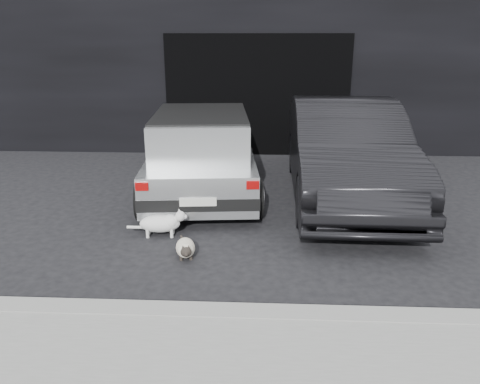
{
  "coord_description": "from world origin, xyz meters",
  "views": [
    {
      "loc": [
        1.12,
        -6.36,
        2.51
      ],
      "look_at": [
        0.83,
        -0.34,
        0.52
      ],
      "focal_mm": 35.0,
      "sensor_mm": 36.0,
      "label": 1
    }
  ],
  "objects_px": {
    "cat_siamese": "(186,248)",
    "cat_white": "(163,223)",
    "silver_hatchback": "(202,149)",
    "second_car": "(345,150)"
  },
  "relations": [
    {
      "from": "cat_siamese",
      "to": "cat_white",
      "type": "xyz_separation_m",
      "value": [
        -0.4,
        0.61,
        0.07
      ]
    },
    {
      "from": "cat_siamese",
      "to": "cat_white",
      "type": "height_order",
      "value": "cat_white"
    },
    {
      "from": "cat_siamese",
      "to": "cat_white",
      "type": "bearing_deg",
      "value": -68.19
    },
    {
      "from": "silver_hatchback",
      "to": "second_car",
      "type": "bearing_deg",
      "value": -8.36
    },
    {
      "from": "silver_hatchback",
      "to": "cat_white",
      "type": "xyz_separation_m",
      "value": [
        -0.3,
        -1.89,
        -0.57
      ]
    },
    {
      "from": "silver_hatchback",
      "to": "second_car",
      "type": "height_order",
      "value": "second_car"
    },
    {
      "from": "cat_siamese",
      "to": "cat_white",
      "type": "distance_m",
      "value": 0.74
    },
    {
      "from": "cat_siamese",
      "to": "second_car",
      "type": "bearing_deg",
      "value": -144.66
    },
    {
      "from": "second_car",
      "to": "cat_white",
      "type": "distance_m",
      "value": 3.23
    },
    {
      "from": "cat_siamese",
      "to": "silver_hatchback",
      "type": "bearing_deg",
      "value": -99.0
    }
  ]
}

